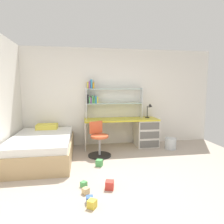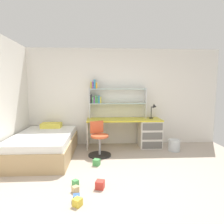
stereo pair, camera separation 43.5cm
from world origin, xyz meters
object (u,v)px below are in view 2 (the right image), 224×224
Objects in this scene: toy_block_red_1 at (100,185)px; toy_block_yellow_0 at (77,202)px; bookshelf_hutch at (110,97)px; bed_platform at (44,145)px; swivel_chair at (99,142)px; desk_lamp at (154,109)px; toy_block_blue_2 at (77,198)px; toy_block_green_5 at (97,162)px; waste_bin at (174,145)px; desk at (143,131)px; toy_block_natural_4 at (75,189)px; toy_block_green_3 at (75,183)px.

toy_block_yellow_0 is at bearing -124.12° from toy_block_red_1.
bookshelf_hutch is 11.97× the size of toy_block_red_1.
toy_block_yellow_0 is at bearing -63.20° from bed_platform.
swivel_chair is at bearing 82.17° from toy_block_yellow_0.
desk_lamp is 3.26m from toy_block_yellow_0.
toy_block_green_5 is (0.24, 1.24, 0.02)m from toy_block_blue_2.
bed_platform is at bearing 117.57° from toy_block_blue_2.
bookshelf_hutch is 1.90m from toy_block_green_5.
toy_block_yellow_0 is 0.11m from toy_block_blue_2.
bed_platform is 15.73× the size of toy_block_green_5.
desk_lamp is 1.36× the size of waste_bin.
desk is 2.47× the size of swivel_chair.
toy_block_blue_2 is 1.07× the size of toy_block_natural_4.
toy_block_yellow_0 is (-2.11, -2.17, -0.09)m from waste_bin.
swivel_chair is 6.14× the size of toy_block_red_1.
toy_block_blue_2 is at bearing -120.39° from desk.
toy_block_green_3 is (-0.37, -1.39, -0.26)m from swivel_chair.
desk is 2.87m from toy_block_blue_2.
toy_block_green_3 is at bearing -127.12° from desk.
desk_lamp is at bearing -6.74° from bookshelf_hutch.
waste_bin is at bearing -29.85° from desk.
toy_block_green_5 reaches higher than toy_block_green_3.
bookshelf_hutch is 12.24× the size of toy_block_green_5.
toy_block_green_5 is at bearing -25.21° from bed_platform.
toy_block_natural_4 is at bearing -102.04° from swivel_chair.
toy_block_blue_2 is at bearing -101.11° from toy_block_green_5.
bed_platform reaches higher than toy_block_yellow_0.
toy_block_green_5 is (-1.89, -0.81, -0.08)m from waste_bin.
toy_block_green_3 is at bearing -106.41° from bookshelf_hutch.
toy_block_yellow_0 is 0.57m from toy_block_green_3.
desk is 18.60× the size of toy_block_yellow_0.
toy_block_green_5 is at bearing 68.03° from toy_block_green_3.
toy_block_yellow_0 is at bearing -97.83° from swivel_chair.
toy_block_green_3 is (-0.07, 0.45, -0.00)m from toy_block_blue_2.
toy_block_natural_4 is (-0.62, -2.39, -1.27)m from bookshelf_hutch.
toy_block_green_3 is at bearing 99.95° from toy_block_yellow_0.
swivel_chair is at bearing 80.97° from toy_block_blue_2.
toy_block_red_1 is at bearing -96.19° from bookshelf_hutch.
toy_block_red_1 is at bearing -85.42° from toy_block_green_5.
bookshelf_hutch is at bearing 159.56° from waste_bin.
swivel_chair reaches higher than toy_block_red_1.
bookshelf_hutch is at bearing 70.92° from swivel_chair.
toy_block_red_1 is at bearing -89.04° from swivel_chair.
toy_block_green_5 is (-0.05, -0.60, -0.24)m from swivel_chair.
bookshelf_hutch is 1.21m from desk_lamp.
toy_block_natural_4 is 1.04m from toy_block_green_5.
toy_block_blue_2 is at bearing -136.05° from waste_bin.
toy_block_blue_2 is (-1.44, -2.46, -0.36)m from desk.
bed_platform reaches higher than toy_block_natural_4.
toy_block_natural_4 is at bearing -82.75° from toy_block_green_3.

